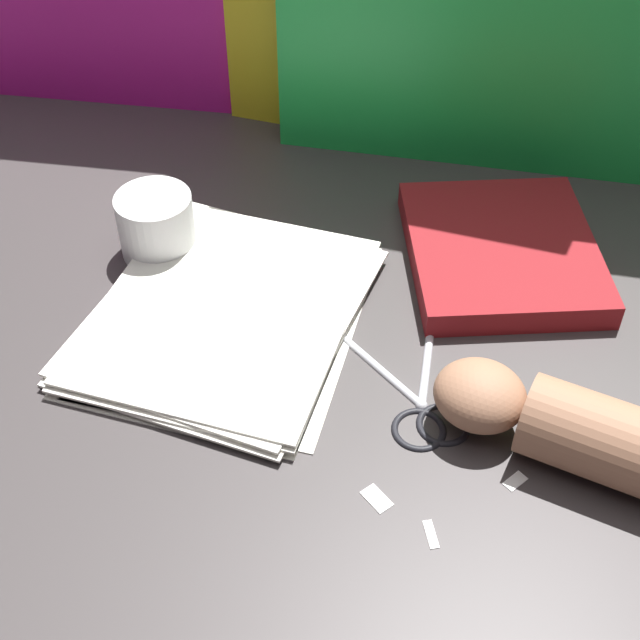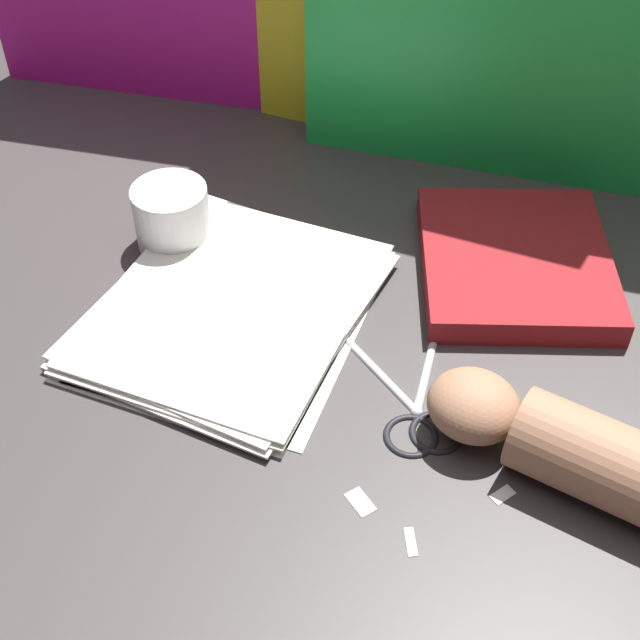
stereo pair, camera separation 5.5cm
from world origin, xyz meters
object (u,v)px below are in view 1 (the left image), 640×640
at_px(book_closed, 502,251).
at_px(hand_forearm, 623,446).
at_px(mug, 156,225).
at_px(paper_stack, 226,314).
at_px(scissors, 423,405).

distance_m(book_closed, hand_forearm, 0.31).
xyz_separation_m(book_closed, mug, (-0.39, -0.10, 0.02)).
xyz_separation_m(paper_stack, book_closed, (0.27, 0.19, 0.01)).
relative_size(paper_stack, mug, 3.82).
bearing_deg(book_closed, hand_forearm, -60.73).
relative_size(paper_stack, scissors, 1.88).
bearing_deg(hand_forearm, book_closed, 119.27).
bearing_deg(mug, scissors, -22.06).
height_order(paper_stack, book_closed, book_closed).
height_order(book_closed, scissors, book_closed).
bearing_deg(paper_stack, scissors, -13.73).
bearing_deg(scissors, hand_forearm, -6.93).
height_order(scissors, mug, mug).
bearing_deg(hand_forearm, scissors, 173.07).
distance_m(paper_stack, hand_forearm, 0.43).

